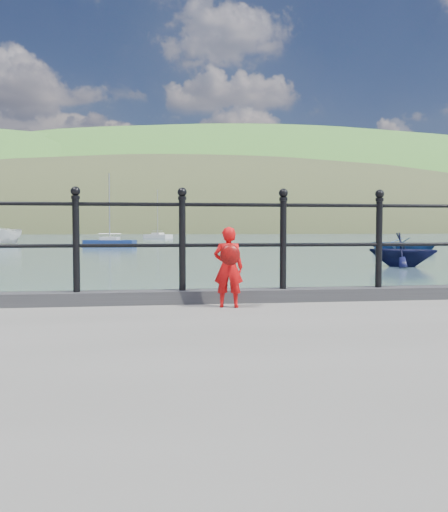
{
  "coord_description": "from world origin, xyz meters",
  "views": [
    {
      "loc": [
        -0.97,
        -6.44,
        1.88
      ],
      "look_at": [
        -0.12,
        -0.2,
        1.55
      ],
      "focal_mm": 38.0,
      "sensor_mm": 36.0,
      "label": 1
    }
  ],
  "objects": [
    {
      "name": "launch_navy",
      "position": [
        11.07,
        18.14,
        0.82
      ],
      "size": [
        4.08,
        3.94,
        1.64
      ],
      "primitive_type": "imported",
      "rotation": [
        0.0,
        0.0,
        1.01
      ],
      "color": "black",
      "rests_on": "ground"
    },
    {
      "name": "launch_blue",
      "position": [
        19.45,
        34.81,
        0.54
      ],
      "size": [
        6.15,
        6.38,
        1.08
      ],
      "primitive_type": "imported",
      "rotation": [
        0.0,
        0.0,
        0.68
      ],
      "color": "navy",
      "rests_on": "ground"
    },
    {
      "name": "kerb",
      "position": [
        0.0,
        -0.15,
        1.07
      ],
      "size": [
        60.0,
        0.3,
        0.15
      ],
      "primitive_type": "cube",
      "color": "#28282B",
      "rests_on": "quay"
    },
    {
      "name": "child",
      "position": [
        -0.12,
        -0.56,
        1.46
      ],
      "size": [
        0.36,
        0.33,
        0.89
      ],
      "rotation": [
        0.0,
        0.0,
        2.91
      ],
      "color": "red",
      "rests_on": "quay"
    },
    {
      "name": "far_shore",
      "position": [
        38.34,
        239.41,
        -22.57
      ],
      "size": [
        830.0,
        200.0,
        156.0
      ],
      "color": "#333A21",
      "rests_on": "ground"
    },
    {
      "name": "sailboat_port",
      "position": [
        -4.76,
        46.26,
        0.34
      ],
      "size": [
        5.11,
        2.84,
        7.23
      ],
      "rotation": [
        0.0,
        0.0,
        -0.28
      ],
      "color": "navy",
      "rests_on": "ground"
    },
    {
      "name": "launch_white",
      "position": [
        -16.67,
        56.71,
        0.96
      ],
      "size": [
        3.12,
        5.28,
        1.92
      ],
      "primitive_type": "imported",
      "rotation": [
        0.0,
        0.0,
        -0.27
      ],
      "color": "silver",
      "rests_on": "ground"
    },
    {
      "name": "ground",
      "position": [
        0.0,
        0.0,
        0.0
      ],
      "size": [
        600.0,
        600.0,
        0.0
      ],
      "primitive_type": "plane",
      "color": "#2D4251",
      "rests_on": "ground"
    },
    {
      "name": "railing",
      "position": [
        0.0,
        -0.15,
        1.82
      ],
      "size": [
        18.11,
        0.11,
        1.2
      ],
      "color": "black",
      "rests_on": "kerb"
    },
    {
      "name": "sailboat_deep",
      "position": [
        0.41,
        88.74,
        0.34
      ],
      "size": [
        5.13,
        5.53,
        8.65
      ],
      "rotation": [
        0.0,
        0.0,
        -0.86
      ],
      "color": "silver",
      "rests_on": "ground"
    }
  ]
}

